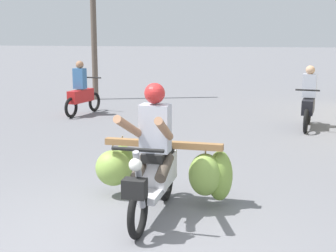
{
  "coord_description": "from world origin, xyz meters",
  "views": [
    {
      "loc": [
        1.34,
        -4.45,
        2.17
      ],
      "look_at": [
        0.25,
        1.83,
        0.9
      ],
      "focal_mm": 51.72,
      "sensor_mm": 36.0,
      "label": 1
    }
  ],
  "objects": [
    {
      "name": "motorbike_distant_ahead_right",
      "position": [
        2.61,
        6.63,
        0.57
      ],
      "size": [
        0.54,
        1.61,
        1.4
      ],
      "color": "black",
      "rests_on": "ground"
    },
    {
      "name": "motorbike_distant_ahead_left",
      "position": [
        -2.98,
        7.37,
        0.57
      ],
      "size": [
        0.61,
        1.59,
        1.4
      ],
      "color": "black",
      "rests_on": "ground"
    },
    {
      "name": "motorbike_main_loaded",
      "position": [
        0.25,
        1.17,
        0.53
      ],
      "size": [
        1.8,
        1.83,
        1.58
      ],
      "color": "black",
      "rests_on": "ground"
    },
    {
      "name": "ground_plane",
      "position": [
        0.0,
        0.0,
        0.0
      ],
      "size": [
        120.0,
        120.0,
        0.0
      ],
      "primitive_type": "plane",
      "color": "slate"
    }
  ]
}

